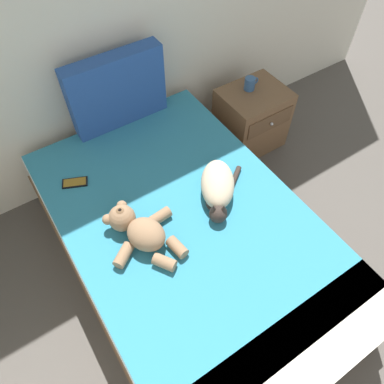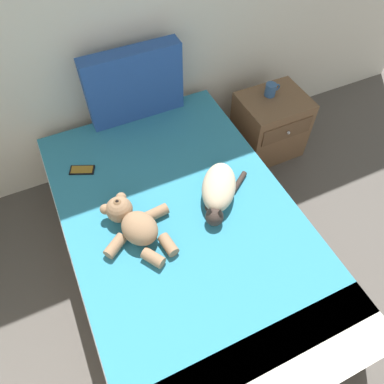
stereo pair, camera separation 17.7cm
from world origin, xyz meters
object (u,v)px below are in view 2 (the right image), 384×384
teddy_bear (134,223)px  nightstand (270,125)px  bed (185,243)px  cell_phone (82,170)px  patterned_cushion (134,85)px  cat (219,190)px  mug (271,90)px

teddy_bear → nightstand: (1.31, 0.63, -0.34)m
nightstand → bed: bearing=-146.8°
bed → nightstand: bearing=33.2°
cell_phone → nightstand: cell_phone is taller
cell_phone → nightstand: 1.49m
bed → patterned_cushion: 1.07m
teddy_bear → nightstand: teddy_bear is taller
teddy_bear → bed: bearing=-10.9°
patterned_cushion → cat: 0.91m
mug → teddy_bear: bearing=-151.9°
teddy_bear → patterned_cushion: bearing=69.1°
patterned_cushion → cat: patterned_cushion is taller
patterned_cushion → mug: size_ratio=5.32×
patterned_cushion → nightstand: patterned_cushion is taller
nightstand → mug: 0.31m
patterned_cushion → nightstand: bearing=-14.8°
cell_phone → nightstand: bearing=3.6°
patterned_cushion → cell_phone: size_ratio=3.88×
patterned_cushion → cell_phone: patterned_cushion is taller
cat → mug: size_ratio=3.34×
teddy_bear → mug: bearing=28.1°
teddy_bear → nightstand: bearing=25.7°
patterned_cushion → cell_phone: 0.65m
cat → patterned_cushion: bearing=100.7°
cat → mug: 1.05m
mug → nightstand: bearing=-79.1°
bed → cat: 0.42m
bed → cell_phone: 0.77m
patterned_cushion → cell_phone: (-0.49, -0.35, -0.24)m
cat → teddy_bear: (-0.51, -0.01, -0.00)m
patterned_cushion → teddy_bear: size_ratio=1.31×
cell_phone → nightstand: size_ratio=0.32×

